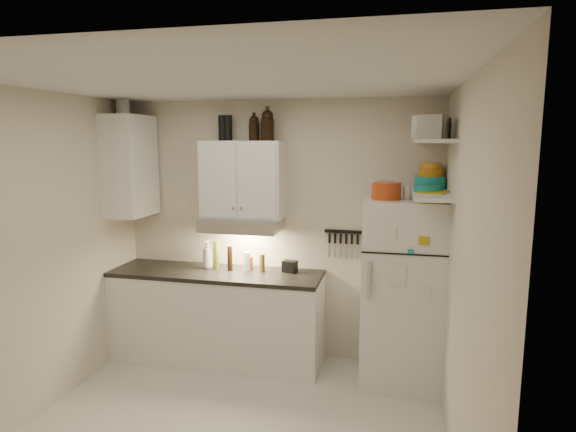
# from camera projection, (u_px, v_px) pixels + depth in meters

# --- Properties ---
(ceiling) EXTENTS (3.20, 3.00, 0.02)m
(ceiling) POSITION_uv_depth(u_px,v_px,m) (222.00, 79.00, 3.22)
(ceiling) COLOR silver
(ceiling) RESTS_ON ground
(back_wall) EXTENTS (3.20, 0.02, 2.60)m
(back_wall) POSITION_uv_depth(u_px,v_px,m) (277.00, 230.00, 4.88)
(back_wall) COLOR beige
(back_wall) RESTS_ON ground
(left_wall) EXTENTS (0.02, 3.00, 2.60)m
(left_wall) POSITION_uv_depth(u_px,v_px,m) (32.00, 257.00, 3.78)
(left_wall) COLOR beige
(left_wall) RESTS_ON ground
(right_wall) EXTENTS (0.02, 3.00, 2.60)m
(right_wall) POSITION_uv_depth(u_px,v_px,m) (464.00, 283.00, 3.08)
(right_wall) COLOR beige
(right_wall) RESTS_ON ground
(base_cabinet) EXTENTS (2.10, 0.60, 0.88)m
(base_cabinet) POSITION_uv_depth(u_px,v_px,m) (217.00, 317.00, 4.84)
(base_cabinet) COLOR white
(base_cabinet) RESTS_ON floor
(countertop) EXTENTS (2.10, 0.62, 0.04)m
(countertop) POSITION_uv_depth(u_px,v_px,m) (216.00, 273.00, 4.77)
(countertop) COLOR black
(countertop) RESTS_ON base_cabinet
(upper_cabinet) EXTENTS (0.80, 0.33, 0.75)m
(upper_cabinet) POSITION_uv_depth(u_px,v_px,m) (243.00, 180.00, 4.70)
(upper_cabinet) COLOR white
(upper_cabinet) RESTS_ON back_wall
(side_cabinet) EXTENTS (0.33, 0.55, 1.00)m
(side_cabinet) POSITION_uv_depth(u_px,v_px,m) (130.00, 166.00, 4.80)
(side_cabinet) COLOR white
(side_cabinet) RESTS_ON left_wall
(range_hood) EXTENTS (0.76, 0.46, 0.12)m
(range_hood) POSITION_uv_depth(u_px,v_px,m) (242.00, 224.00, 4.70)
(range_hood) COLOR silver
(range_hood) RESTS_ON back_wall
(fridge) EXTENTS (0.70, 0.68, 1.70)m
(fridge) POSITION_uv_depth(u_px,v_px,m) (402.00, 292.00, 4.34)
(fridge) COLOR white
(fridge) RESTS_ON floor
(shelf_hi) EXTENTS (0.30, 0.95, 0.03)m
(shelf_hi) POSITION_uv_depth(u_px,v_px,m) (433.00, 141.00, 3.96)
(shelf_hi) COLOR white
(shelf_hi) RESTS_ON right_wall
(shelf_lo) EXTENTS (0.30, 0.95, 0.03)m
(shelf_lo) POSITION_uv_depth(u_px,v_px,m) (431.00, 194.00, 4.03)
(shelf_lo) COLOR white
(shelf_lo) RESTS_ON right_wall
(knife_strip) EXTENTS (0.42, 0.02, 0.03)m
(knife_strip) POSITION_uv_depth(u_px,v_px,m) (346.00, 232.00, 4.70)
(knife_strip) COLOR black
(knife_strip) RESTS_ON back_wall
(dutch_oven) EXTENTS (0.30, 0.30, 0.15)m
(dutch_oven) POSITION_uv_depth(u_px,v_px,m) (386.00, 191.00, 4.15)
(dutch_oven) COLOR #A83A13
(dutch_oven) RESTS_ON fridge
(book_stack) EXTENTS (0.27, 0.31, 0.09)m
(book_stack) POSITION_uv_depth(u_px,v_px,m) (433.00, 197.00, 3.99)
(book_stack) COLOR gold
(book_stack) RESTS_ON fridge
(spice_jar) EXTENTS (0.08, 0.08, 0.11)m
(spice_jar) POSITION_uv_depth(u_px,v_px,m) (407.00, 193.00, 4.15)
(spice_jar) COLOR silver
(spice_jar) RESTS_ON fridge
(stock_pot) EXTENTS (0.27, 0.27, 0.18)m
(stock_pot) POSITION_uv_depth(u_px,v_px,m) (435.00, 128.00, 4.15)
(stock_pot) COLOR silver
(stock_pot) RESTS_ON shelf_hi
(tin_a) EXTENTS (0.21, 0.20, 0.18)m
(tin_a) POSITION_uv_depth(u_px,v_px,m) (425.00, 128.00, 3.84)
(tin_a) COLOR #AAAAAD
(tin_a) RESTS_ON shelf_hi
(tin_b) EXTENTS (0.21, 0.21, 0.18)m
(tin_b) POSITION_uv_depth(u_px,v_px,m) (430.00, 127.00, 3.68)
(tin_b) COLOR #AAAAAD
(tin_b) RESTS_ON shelf_hi
(bowl_teal) EXTENTS (0.28, 0.28, 0.11)m
(bowl_teal) POSITION_uv_depth(u_px,v_px,m) (430.00, 183.00, 4.30)
(bowl_teal) COLOR teal
(bowl_teal) RESTS_ON shelf_lo
(bowl_orange) EXTENTS (0.22, 0.22, 0.07)m
(bowl_orange) POSITION_uv_depth(u_px,v_px,m) (431.00, 172.00, 4.31)
(bowl_orange) COLOR #BD7011
(bowl_orange) RESTS_ON bowl_teal
(bowl_yellow) EXTENTS (0.17, 0.17, 0.06)m
(bowl_yellow) POSITION_uv_depth(u_px,v_px,m) (432.00, 166.00, 4.30)
(bowl_yellow) COLOR orange
(bowl_yellow) RESTS_ON bowl_orange
(plates) EXTENTS (0.28, 0.28, 0.05)m
(plates) POSITION_uv_depth(u_px,v_px,m) (427.00, 189.00, 4.06)
(plates) COLOR teal
(plates) RESTS_ON shelf_lo
(growler_a) EXTENTS (0.12, 0.12, 0.25)m
(growler_a) POSITION_uv_depth(u_px,v_px,m) (254.00, 128.00, 4.63)
(growler_a) COLOR black
(growler_a) RESTS_ON upper_cabinet
(growler_b) EXTENTS (0.16, 0.16, 0.30)m
(growler_b) POSITION_uv_depth(u_px,v_px,m) (268.00, 125.00, 4.56)
(growler_b) COLOR black
(growler_b) RESTS_ON upper_cabinet
(thermos_a) EXTENTS (0.10, 0.10, 0.25)m
(thermos_a) POSITION_uv_depth(u_px,v_px,m) (228.00, 128.00, 4.72)
(thermos_a) COLOR black
(thermos_a) RESTS_ON upper_cabinet
(thermos_b) EXTENTS (0.10, 0.10, 0.25)m
(thermos_b) POSITION_uv_depth(u_px,v_px,m) (223.00, 128.00, 4.74)
(thermos_b) COLOR black
(thermos_b) RESTS_ON upper_cabinet
(side_jar) EXTENTS (0.17, 0.17, 0.18)m
(side_jar) POSITION_uv_depth(u_px,v_px,m) (123.00, 106.00, 4.74)
(side_jar) COLOR silver
(side_jar) RESTS_ON side_cabinet
(soap_bottle) EXTENTS (0.14, 0.15, 0.32)m
(soap_bottle) POSITION_uv_depth(u_px,v_px,m) (208.00, 253.00, 4.84)
(soap_bottle) COLOR white
(soap_bottle) RESTS_ON countertop
(pepper_mill) EXTENTS (0.07, 0.07, 0.18)m
(pepper_mill) POSITION_uv_depth(u_px,v_px,m) (262.00, 263.00, 4.74)
(pepper_mill) COLOR brown
(pepper_mill) RESTS_ON countertop
(oil_bottle) EXTENTS (0.06, 0.06, 0.28)m
(oil_bottle) POSITION_uv_depth(u_px,v_px,m) (216.00, 255.00, 4.84)
(oil_bottle) COLOR #656B1A
(oil_bottle) RESTS_ON countertop
(vinegar_bottle) EXTENTS (0.06, 0.06, 0.25)m
(vinegar_bottle) POSITION_uv_depth(u_px,v_px,m) (230.00, 258.00, 4.77)
(vinegar_bottle) COLOR black
(vinegar_bottle) RESTS_ON countertop
(clear_bottle) EXTENTS (0.08, 0.08, 0.20)m
(clear_bottle) POSITION_uv_depth(u_px,v_px,m) (247.00, 262.00, 4.75)
(clear_bottle) COLOR silver
(clear_bottle) RESTS_ON countertop
(red_jar) EXTENTS (0.07, 0.07, 0.13)m
(red_jar) POSITION_uv_depth(u_px,v_px,m) (250.00, 263.00, 4.83)
(red_jar) COLOR #A83A13
(red_jar) RESTS_ON countertop
(caddy) EXTENTS (0.15, 0.13, 0.12)m
(caddy) POSITION_uv_depth(u_px,v_px,m) (290.00, 266.00, 4.73)
(caddy) COLOR black
(caddy) RESTS_ON countertop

